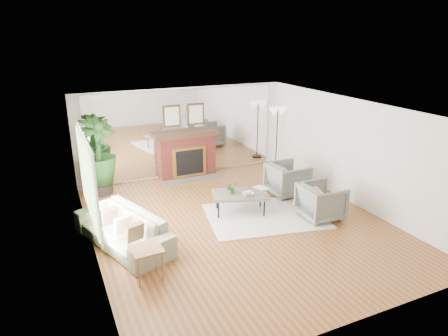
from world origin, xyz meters
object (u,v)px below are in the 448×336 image
fireplace (187,154)px  armchair_back (287,179)px  side_table (147,253)px  potted_ficus (98,154)px  coffee_table (240,195)px  sofa (123,229)px  armchair_front (321,201)px  floor_lamp (278,117)px

fireplace → armchair_back: (1.85, -2.34, -0.24)m
side_table → potted_ficus: 4.21m
coffee_table → armchair_back: armchair_back is taller
coffee_table → sofa: 2.73m
fireplace → side_table: size_ratio=3.60×
armchair_front → potted_ficus: size_ratio=0.44×
potted_ficus → armchair_back: bearing=-25.5°
sofa → armchair_front: 4.27m
armchair_back → side_table: size_ratio=1.61×
potted_ficus → side_table: bearing=-87.9°
sofa → side_table: (0.15, -1.30, 0.14)m
fireplace → armchair_front: 4.20m
armchair_back → potted_ficus: 4.80m
sofa → floor_lamp: size_ratio=1.25×
armchair_back → floor_lamp: floor_lamp is taller
coffee_table → fireplace: bearing=95.1°
armchair_back → side_table: bearing=116.8°
potted_ficus → floor_lamp: (5.15, -0.11, 0.53)m
armchair_front → side_table: armchair_front is taller
side_table → floor_lamp: bearing=39.1°
sofa → armchair_front: size_ratio=2.65×
fireplace → potted_ficus: (-2.45, -0.29, 0.39)m
sofa → side_table: bearing=-12.7°
potted_ficus → sofa: bearing=-90.0°
floor_lamp → armchair_front: bearing=-105.2°
armchair_back → floor_lamp: (0.85, 1.94, 1.17)m
sofa → armchair_back: size_ratio=2.53×
armchair_front → sofa: bearing=83.1°
coffee_table → armchair_back: (1.59, 0.50, -0.04)m
armchair_front → fireplace: bearing=26.7°
fireplace → armchair_front: bearing=-65.0°
coffee_table → sofa: sofa is taller
armchair_back → armchair_front: bearing=176.7°
armchair_back → potted_ficus: size_ratio=0.46×
sofa → side_table: size_ratio=4.06×
sofa → side_table: sofa is taller
coffee_table → armchair_front: bearing=-32.2°
fireplace → sofa: 4.01m
fireplace → potted_ficus: size_ratio=1.04×
armchair_front → coffee_table: bearing=59.5°
fireplace → coffee_table: bearing=-84.9°
side_table → armchair_front: bearing=9.2°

